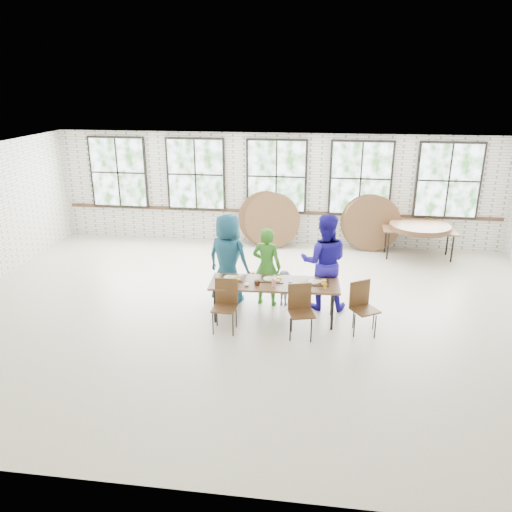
{
  "coord_description": "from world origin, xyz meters",
  "views": [
    {
      "loc": [
        1.24,
        -8.7,
        4.32
      ],
      "look_at": [
        0.0,
        0.4,
        1.05
      ],
      "focal_mm": 35.0,
      "sensor_mm": 36.0,
      "label": 1
    }
  ],
  "objects": [
    {
      "name": "chair_near_right",
      "position": [
        0.94,
        -0.71,
        0.56
      ],
      "size": [
        0.51,
        0.5,
        0.95
      ],
      "rotation": [
        0.0,
        0.0,
        0.28
      ],
      "color": "#4F321A",
      "rests_on": "ground"
    },
    {
      "name": "toddler",
      "position": [
        0.56,
        0.49,
        0.37
      ],
      "size": [
        0.53,
        0.37,
        0.74
      ],
      "primitive_type": "imported",
      "rotation": [
        0.0,
        0.0,
        2.91
      ],
      "color": "#172649",
      "rests_on": "ground"
    },
    {
      "name": "adult_blue",
      "position": [
        1.33,
        0.49,
        0.96
      ],
      "size": [
        0.93,
        0.73,
        1.92
      ],
      "primitive_type": "imported",
      "rotation": [
        0.0,
        0.0,
        3.14
      ],
      "color": "#21169B",
      "rests_on": "ground"
    },
    {
      "name": "adult_green",
      "position": [
        0.2,
        0.49,
        0.8
      ],
      "size": [
        0.65,
        0.48,
        1.61
      ],
      "primitive_type": "imported",
      "rotation": [
        0.0,
        0.0,
        2.96
      ],
      "color": "#2E771F",
      "rests_on": "ground"
    },
    {
      "name": "storage_table",
      "position": [
        3.71,
        3.81,
        0.69
      ],
      "size": [
        1.82,
        0.81,
        0.74
      ],
      "rotation": [
        0.0,
        0.0,
        -0.03
      ],
      "color": "brown",
      "rests_on": "ground"
    },
    {
      "name": "adult_teal",
      "position": [
        -0.57,
        0.49,
        0.93
      ],
      "size": [
        1.06,
        0.87,
        1.86
      ],
      "primitive_type": "imported",
      "rotation": [
        0.0,
        0.0,
        2.78
      ],
      "color": "navy",
      "rests_on": "ground"
    },
    {
      "name": "tabletop_clutter",
      "position": [
        0.52,
        -0.19,
        0.77
      ],
      "size": [
        2.04,
        0.63,
        0.11
      ],
      "color": "black",
      "rests_on": "dining_table"
    },
    {
      "name": "chair_spare",
      "position": [
        2.02,
        -0.44,
        0.56
      ],
      "size": [
        0.57,
        0.57,
        0.95
      ],
      "rotation": [
        0.0,
        0.0,
        0.57
      ],
      "color": "#4F321A",
      "rests_on": "ground"
    },
    {
      "name": "dining_table",
      "position": [
        0.43,
        -0.16,
        0.69
      ],
      "size": [
        2.43,
        0.9,
        0.74
      ],
      "rotation": [
        0.0,
        0.0,
        0.04
      ],
      "color": "brown",
      "rests_on": "ground"
    },
    {
      "name": "chair_near_left",
      "position": [
        -0.41,
        -0.68,
        0.56
      ],
      "size": [
        0.43,
        0.42,
        0.95
      ],
      "rotation": [
        0.0,
        0.0,
        -0.03
      ],
      "color": "#4F321A",
      "rests_on": "ground"
    },
    {
      "name": "round_tops_leaning",
      "position": [
        1.17,
        4.22,
        0.73
      ],
      "size": [
        4.31,
        0.47,
        1.49
      ],
      "color": "brown",
      "rests_on": "ground"
    },
    {
      "name": "room",
      "position": [
        0.0,
        4.44,
        1.83
      ],
      "size": [
        12.0,
        12.0,
        12.0
      ],
      "color": "beige",
      "rests_on": "ground"
    },
    {
      "name": "round_tops_stacked",
      "position": [
        3.71,
        3.81,
        0.8
      ],
      "size": [
        1.5,
        1.5,
        0.13
      ],
      "color": "brown",
      "rests_on": "storage_table"
    }
  ]
}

